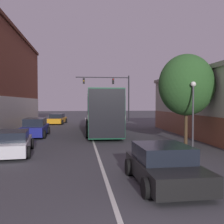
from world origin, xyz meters
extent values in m
cube|color=silver|center=(0.00, 18.37, 0.00)|extent=(0.14, 48.74, 0.01)
cube|color=#B7B2A3|center=(-6.55, 19.79, 1.60)|extent=(0.24, 24.03, 3.20)
cube|color=#995138|center=(7.55, 14.72, 0.91)|extent=(0.24, 19.52, 1.81)
cube|color=#145133|center=(1.06, 19.95, 1.98)|extent=(2.85, 12.47, 3.51)
cube|color=black|center=(1.06, 19.95, 2.61)|extent=(2.90, 12.22, 1.12)
cube|color=beige|center=(1.06, 19.95, 1.70)|extent=(2.89, 12.35, 0.35)
cube|color=black|center=(0.90, 13.76, 1.98)|extent=(2.48, 0.12, 3.37)
cylinder|color=black|center=(-0.14, 23.83, 0.50)|extent=(0.33, 1.01, 1.00)
cylinder|color=black|center=(2.45, 23.76, 0.50)|extent=(0.33, 1.01, 1.00)
cylinder|color=black|center=(-0.34, 16.13, 0.50)|extent=(0.33, 1.01, 1.00)
cylinder|color=black|center=(2.25, 16.07, 0.50)|extent=(0.33, 1.01, 1.00)
cube|color=black|center=(1.91, 4.57, 0.46)|extent=(1.94, 3.99, 0.59)
cube|color=black|center=(1.90, 4.80, 1.02)|extent=(1.75, 2.09, 0.53)
cylinder|color=black|center=(0.92, 5.77, 0.31)|extent=(0.23, 0.61, 0.61)
cylinder|color=black|center=(2.84, 5.81, 0.31)|extent=(0.23, 0.61, 0.61)
cylinder|color=black|center=(0.97, 3.32, 0.31)|extent=(0.23, 0.61, 0.61)
cylinder|color=black|center=(2.89, 3.36, 0.31)|extent=(0.23, 0.61, 0.61)
cube|color=silver|center=(-4.43, 10.46, 0.47)|extent=(2.13, 4.56, 0.59)
cube|color=black|center=(-4.41, 10.24, 1.01)|extent=(1.76, 2.44, 0.49)
cylinder|color=black|center=(-5.43, 11.72, 0.31)|extent=(0.29, 0.65, 0.63)
cylinder|color=black|center=(-3.74, 11.91, 0.31)|extent=(0.29, 0.65, 0.63)
cylinder|color=black|center=(-3.43, 9.20, 0.31)|extent=(0.29, 0.65, 0.63)
cube|color=navy|center=(-4.48, 17.72, 0.53)|extent=(1.69, 4.53, 0.70)
cube|color=black|center=(-4.47, 17.50, 1.18)|extent=(1.54, 2.36, 0.60)
cylinder|color=black|center=(-5.35, 19.12, 0.32)|extent=(0.23, 0.64, 0.64)
cylinder|color=black|center=(-3.63, 19.13, 0.32)|extent=(0.23, 0.64, 0.64)
cylinder|color=black|center=(-5.32, 16.31, 0.32)|extent=(0.23, 0.64, 0.64)
cylinder|color=black|center=(-3.61, 16.33, 0.32)|extent=(0.23, 0.64, 0.64)
cube|color=orange|center=(-3.80, 30.32, 0.46)|extent=(2.12, 4.80, 0.59)
cube|color=black|center=(-3.82, 30.09, 1.02)|extent=(1.76, 2.56, 0.53)
cylinder|color=black|center=(-4.51, 31.85, 0.29)|extent=(0.28, 0.61, 0.59)
cylinder|color=black|center=(-2.80, 31.67, 0.29)|extent=(0.28, 0.61, 0.59)
cylinder|color=black|center=(-4.80, 28.98, 0.29)|extent=(0.28, 0.61, 0.59)
cylinder|color=black|center=(-3.09, 28.80, 0.29)|extent=(0.28, 0.61, 0.59)
cylinder|color=black|center=(5.95, 32.74, 3.26)|extent=(0.18, 0.18, 6.53)
cylinder|color=black|center=(2.22, 32.74, 6.23)|extent=(7.44, 0.12, 0.12)
cube|color=black|center=(3.71, 32.74, 5.71)|extent=(0.28, 0.24, 0.80)
sphere|color=red|center=(3.71, 32.59, 5.95)|extent=(0.18, 0.18, 0.18)
sphere|color=black|center=(3.71, 32.59, 5.71)|extent=(0.18, 0.18, 0.18)
sphere|color=black|center=(3.71, 32.59, 5.46)|extent=(0.18, 0.18, 0.18)
cube|color=black|center=(-0.38, 32.74, 5.71)|extent=(0.28, 0.24, 0.80)
sphere|color=black|center=(-0.38, 32.59, 5.95)|extent=(0.18, 0.18, 0.18)
sphere|color=orange|center=(-0.38, 32.59, 5.71)|extent=(0.18, 0.18, 0.18)
sphere|color=black|center=(-0.38, 32.59, 5.46)|extent=(0.18, 0.18, 0.18)
cone|color=#47474C|center=(5.53, 10.46, 0.10)|extent=(0.26, 0.26, 0.20)
cylinder|color=#47474C|center=(5.53, 10.46, 1.84)|extent=(0.10, 0.10, 3.67)
sphere|color=white|center=(5.53, 10.46, 3.78)|extent=(0.31, 0.31, 0.31)
cylinder|color=#4C3823|center=(5.83, 12.17, 1.17)|extent=(0.22, 0.22, 2.34)
ellipsoid|color=#2D5B28|center=(5.83, 12.17, 3.85)|extent=(3.55, 3.19, 3.90)
camera|label=1|loc=(-0.90, -3.84, 2.74)|focal=42.00mm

